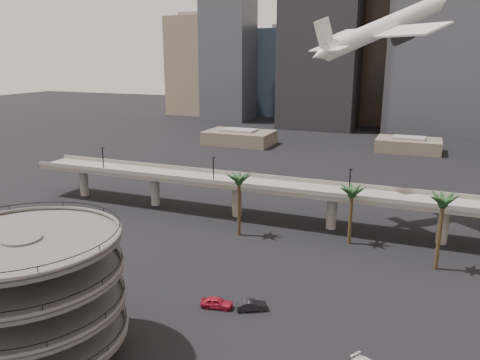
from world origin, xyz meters
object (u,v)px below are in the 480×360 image
at_px(overpass, 283,190).
at_px(airborne_jet, 383,29).
at_px(parking_ramp, 28,289).
at_px(car_a, 217,303).
at_px(car_b, 252,305).

xyz_separation_m(overpass, airborne_jet, (17.30, 13.84, 34.46)).
xyz_separation_m(parking_ramp, car_a, (14.94, 19.80, -9.02)).
xyz_separation_m(car_a, car_b, (5.04, 1.33, -0.05)).
distance_m(overpass, car_a, 39.78).
xyz_separation_m(parking_ramp, overpass, (13.00, 59.00, -2.50)).
distance_m(parking_ramp, car_a, 26.39).
xyz_separation_m(overpass, car_b, (6.98, -37.86, -6.58)).
bearing_deg(airborne_jet, car_b, -147.89).
xyz_separation_m(airborne_jet, car_b, (-10.32, -51.70, -41.05)).
height_order(parking_ramp, overpass, parking_ramp).
xyz_separation_m(parking_ramp, car_b, (19.98, 21.13, -9.08)).
relative_size(overpass, airborne_jet, 4.41).
bearing_deg(car_a, overpass, -7.91).
height_order(parking_ramp, car_a, parking_ramp).
distance_m(airborne_jet, car_a, 68.77).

